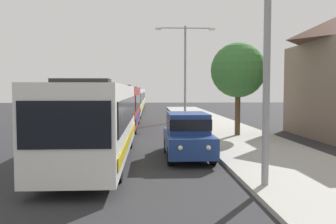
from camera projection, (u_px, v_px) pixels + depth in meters
bus_lead at (98, 119)px, 14.48m from camera, size 2.58×11.37×3.21m
bus_second_in_line at (122, 106)px, 27.01m from camera, size 2.58×11.87×3.21m
bus_middle at (130, 101)px, 39.82m from camera, size 2.58×11.89×3.21m
bus_fourth_in_line at (135, 98)px, 52.16m from camera, size 2.58×11.54×3.21m
bus_rear at (138, 97)px, 64.26m from camera, size 2.58×11.82×3.21m
white_suv at (188, 134)px, 15.10m from camera, size 1.86×4.57×1.90m
box_truck_oncoming at (121, 96)px, 69.29m from camera, size 2.35×7.62×3.15m
streetlamp_near at (268, 12)px, 10.00m from camera, size 5.95×0.28×7.94m
streetlamp_mid at (185, 63)px, 32.84m from camera, size 5.47×0.28×8.57m
roadside_tree at (238, 70)px, 21.51m from camera, size 3.28×3.28×5.56m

